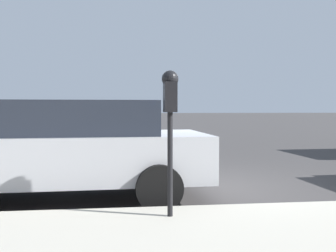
{
  "coord_description": "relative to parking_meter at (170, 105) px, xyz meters",
  "views": [
    {
      "loc": [
        -7.02,
        1.29,
        1.39
      ],
      "look_at": [
        -2.51,
        0.72,
        1.18
      ],
      "focal_mm": 42.0,
      "sensor_mm": 36.0,
      "label": 1
    }
  ],
  "objects": [
    {
      "name": "ground_plane",
      "position": [
        2.65,
        -0.71,
        -1.42
      ],
      "size": [
        220.0,
        220.0,
        0.0
      ],
      "primitive_type": "plane",
      "color": "#3D3A3A"
    },
    {
      "name": "car_silver",
      "position": [
        1.71,
        1.37,
        -0.63
      ],
      "size": [
        2.21,
        4.41,
        1.5
      ],
      "rotation": [
        0.0,
        0.0,
        0.03
      ],
      "color": "#B7BABF",
      "rests_on": "ground_plane"
    },
    {
      "name": "parking_meter",
      "position": [
        0.0,
        0.0,
        0.0
      ],
      "size": [
        0.21,
        0.19,
        1.65
      ],
      "color": "black",
      "rests_on": "sidewalk"
    }
  ]
}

